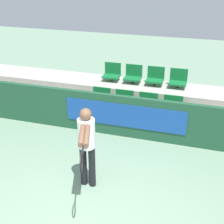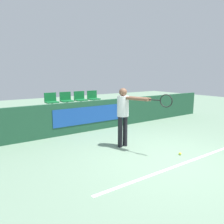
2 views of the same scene
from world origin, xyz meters
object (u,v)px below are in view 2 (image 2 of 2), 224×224
object	(u,v)px
stadium_chair_0	(62,113)
tennis_player	(125,111)
stadium_chair_1	(78,112)
stadium_chair_7	(93,97)
tennis_ball	(180,154)
stadium_chair_6	(80,98)
stadium_chair_2	(92,110)
stadium_chair_4	(51,100)
stadium_chair_3	(106,109)
stadium_chair_5	(66,99)

from	to	relation	value
stadium_chair_0	tennis_player	xyz separation A→B (m)	(0.70, -2.85, 0.43)
stadium_chair_1	stadium_chair_7	world-z (taller)	stadium_chair_7
stadium_chair_1	tennis_ball	bearing A→B (deg)	-78.62
stadium_chair_1	tennis_ball	distance (m)	4.27
stadium_chair_6	stadium_chair_1	bearing A→B (deg)	-121.55
stadium_chair_2	stadium_chair_4	size ratio (longest dim) A/B	1.00
stadium_chair_0	stadium_chair_2	world-z (taller)	same
stadium_chair_1	stadium_chair_7	distance (m)	1.71
stadium_chair_4	stadium_chair_7	world-z (taller)	same
stadium_chair_2	stadium_chair_3	distance (m)	0.65
tennis_ball	stadium_chair_7	bearing A→B (deg)	84.95
stadium_chair_1	stadium_chair_6	size ratio (longest dim) A/B	1.00
tennis_ball	stadium_chair_3	bearing A→B (deg)	83.68
tennis_player	stadium_chair_5	bearing A→B (deg)	72.65
stadium_chair_4	stadium_chair_6	xyz separation A→B (m)	(1.30, 0.00, 0.00)
stadium_chair_2	stadium_chair_3	size ratio (longest dim) A/B	1.00
stadium_chair_3	tennis_player	size ratio (longest dim) A/B	0.31
stadium_chair_1	stadium_chair_5	bearing A→B (deg)	90.00
tennis_player	stadium_chair_4	bearing A→B (deg)	82.04
tennis_player	stadium_chair_6	bearing A→B (deg)	63.22
stadium_chair_2	stadium_chair_6	size ratio (longest dim) A/B	1.00
stadium_chair_3	stadium_chair_5	distance (m)	1.71
stadium_chair_4	tennis_ball	world-z (taller)	stadium_chair_4
stadium_chair_1	stadium_chair_2	distance (m)	0.65
stadium_chair_4	stadium_chair_5	bearing A→B (deg)	0.00
stadium_chair_2	tennis_ball	bearing A→B (deg)	-87.41
stadium_chair_3	stadium_chair_6	distance (m)	1.30
stadium_chair_0	stadium_chair_1	bearing A→B (deg)	0.00
stadium_chair_1	tennis_ball	xyz separation A→B (m)	(0.84, -4.15, -0.57)
stadium_chair_4	tennis_ball	xyz separation A→B (m)	(1.48, -5.21, -0.96)
stadium_chair_1	stadium_chair_3	world-z (taller)	same
stadium_chair_3	tennis_player	xyz separation A→B (m)	(-1.24, -2.85, 0.43)
stadium_chair_0	stadium_chair_3	world-z (taller)	same
stadium_chair_2	stadium_chair_7	distance (m)	1.30
stadium_chair_2	stadium_chair_6	bearing A→B (deg)	90.00
stadium_chair_1	tennis_ball	world-z (taller)	stadium_chair_1
stadium_chair_2	tennis_ball	world-z (taller)	stadium_chair_2
stadium_chair_0	stadium_chair_6	world-z (taller)	stadium_chair_6
stadium_chair_7	tennis_player	world-z (taller)	tennis_player
stadium_chair_2	stadium_chair_5	size ratio (longest dim) A/B	1.00
stadium_chair_3	stadium_chair_1	bearing A→B (deg)	180.00
stadium_chair_4	tennis_player	distance (m)	3.97
stadium_chair_4	tennis_player	xyz separation A→B (m)	(0.70, -3.91, 0.04)
stadium_chair_7	stadium_chair_0	bearing A→B (deg)	-151.50
stadium_chair_2	stadium_chair_6	xyz separation A→B (m)	(0.00, 1.05, 0.39)
stadium_chair_6	tennis_player	world-z (taller)	tennis_player
stadium_chair_3	stadium_chair_5	bearing A→B (deg)	140.84
stadium_chair_7	stadium_chair_6	bearing A→B (deg)	180.00
stadium_chair_0	tennis_player	bearing A→B (deg)	-76.14
stadium_chair_6	stadium_chair_7	distance (m)	0.65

